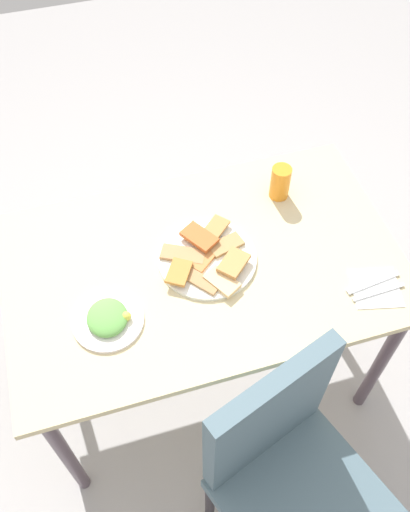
{
  "coord_description": "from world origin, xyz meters",
  "views": [
    {
      "loc": [
        0.28,
        0.96,
        2.13
      ],
      "look_at": [
        -0.01,
        -0.0,
        0.77
      ],
      "focal_mm": 38.68,
      "sensor_mm": 36.0,
      "label": 1
    }
  ],
  "objects_px": {
    "paper_napkin": "(375,288)",
    "spoon": "(379,292)",
    "dining_table": "(204,278)",
    "dining_chair": "(288,467)",
    "salad_plate_greens": "(108,319)",
    "fork": "(373,282)",
    "pide_platter": "(208,258)",
    "soda_can": "(280,182)"
  },
  "relations": [
    {
      "from": "paper_napkin",
      "to": "spoon",
      "type": "distance_m",
      "value": 0.02
    },
    {
      "from": "dining_table",
      "to": "dining_chair",
      "type": "bearing_deg",
      "value": 96.5
    },
    {
      "from": "salad_plate_greens",
      "to": "fork",
      "type": "relative_size",
      "value": 1.15
    },
    {
      "from": "pide_platter",
      "to": "paper_napkin",
      "type": "distance_m",
      "value": 0.52
    },
    {
      "from": "dining_chair",
      "to": "soda_can",
      "type": "bearing_deg",
      "value": -107.75
    },
    {
      "from": "dining_table",
      "to": "spoon",
      "type": "relative_size",
      "value": 7.16
    },
    {
      "from": "dining_table",
      "to": "pide_platter",
      "type": "xyz_separation_m",
      "value": [
        -0.02,
        -0.01,
        0.1
      ]
    },
    {
      "from": "soda_can",
      "to": "spoon",
      "type": "xyz_separation_m",
      "value": [
        -0.14,
        0.46,
        -0.06
      ]
    },
    {
      "from": "dining_table",
      "to": "spoon",
      "type": "bearing_deg",
      "value": 151.6
    },
    {
      "from": "pide_platter",
      "to": "soda_can",
      "type": "distance_m",
      "value": 0.37
    },
    {
      "from": "soda_can",
      "to": "salad_plate_greens",
      "type": "bearing_deg",
      "value": 26.42
    },
    {
      "from": "salad_plate_greens",
      "to": "soda_can",
      "type": "bearing_deg",
      "value": -153.58
    },
    {
      "from": "soda_can",
      "to": "paper_napkin",
      "type": "relative_size",
      "value": 0.85
    },
    {
      "from": "pide_platter",
      "to": "paper_napkin",
      "type": "height_order",
      "value": "pide_platter"
    },
    {
      "from": "paper_napkin",
      "to": "dining_chair",
      "type": "bearing_deg",
      "value": 42.47
    },
    {
      "from": "dining_chair",
      "to": "salad_plate_greens",
      "type": "relative_size",
      "value": 4.48
    },
    {
      "from": "pide_platter",
      "to": "spoon",
      "type": "height_order",
      "value": "pide_platter"
    },
    {
      "from": "paper_napkin",
      "to": "spoon",
      "type": "bearing_deg",
      "value": 90.0
    },
    {
      "from": "salad_plate_greens",
      "to": "paper_napkin",
      "type": "xyz_separation_m",
      "value": [
        -0.79,
        0.12,
        -0.01
      ]
    },
    {
      "from": "fork",
      "to": "spoon",
      "type": "relative_size",
      "value": 1.05
    },
    {
      "from": "soda_can",
      "to": "spoon",
      "type": "height_order",
      "value": "soda_can"
    },
    {
      "from": "dining_chair",
      "to": "pide_platter",
      "type": "height_order",
      "value": "dining_chair"
    },
    {
      "from": "salad_plate_greens",
      "to": "paper_napkin",
      "type": "bearing_deg",
      "value": 171.57
    },
    {
      "from": "paper_napkin",
      "to": "soda_can",
      "type": "bearing_deg",
      "value": -71.92
    },
    {
      "from": "fork",
      "to": "spoon",
      "type": "height_order",
      "value": "same"
    },
    {
      "from": "fork",
      "to": "spoon",
      "type": "xyz_separation_m",
      "value": [
        0.0,
        0.04,
        0.0
      ]
    },
    {
      "from": "paper_napkin",
      "to": "fork",
      "type": "distance_m",
      "value": 0.02
    },
    {
      "from": "dining_chair",
      "to": "spoon",
      "type": "height_order",
      "value": "dining_chair"
    },
    {
      "from": "pide_platter",
      "to": "fork",
      "type": "height_order",
      "value": "pide_platter"
    },
    {
      "from": "dining_chair",
      "to": "soda_can",
      "type": "distance_m",
      "value": 0.89
    },
    {
      "from": "dining_chair",
      "to": "fork",
      "type": "distance_m",
      "value": 0.59
    },
    {
      "from": "dining_table",
      "to": "paper_napkin",
      "type": "distance_m",
      "value": 0.53
    },
    {
      "from": "soda_can",
      "to": "fork",
      "type": "bearing_deg",
      "value": 108.8
    },
    {
      "from": "pide_platter",
      "to": "dining_chair",
      "type": "bearing_deg",
      "value": 94.99
    },
    {
      "from": "spoon",
      "to": "salad_plate_greens",
      "type": "bearing_deg",
      "value": -11.86
    },
    {
      "from": "paper_napkin",
      "to": "spoon",
      "type": "xyz_separation_m",
      "value": [
        0.0,
        0.02,
        0.0
      ]
    },
    {
      "from": "dining_table",
      "to": "spoon",
      "type": "xyz_separation_m",
      "value": [
        -0.47,
        0.25,
        0.09
      ]
    },
    {
      "from": "paper_napkin",
      "to": "spoon",
      "type": "relative_size",
      "value": 0.83
    },
    {
      "from": "dining_chair",
      "to": "fork",
      "type": "bearing_deg",
      "value": -136.17
    },
    {
      "from": "salad_plate_greens",
      "to": "soda_can",
      "type": "height_order",
      "value": "soda_can"
    },
    {
      "from": "paper_napkin",
      "to": "fork",
      "type": "bearing_deg",
      "value": -90.0
    },
    {
      "from": "soda_can",
      "to": "spoon",
      "type": "distance_m",
      "value": 0.48
    }
  ]
}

